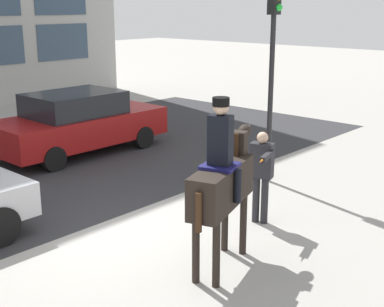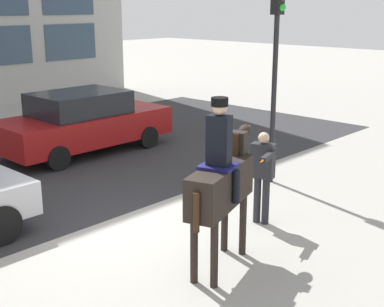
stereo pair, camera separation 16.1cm
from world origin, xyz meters
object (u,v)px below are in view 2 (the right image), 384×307
object	(u,v)px
pedestrian_bystander	(263,171)
traffic_light	(276,51)
street_car_far_lane	(83,122)
mounted_horse_lead	(222,181)

from	to	relation	value
pedestrian_bystander	traffic_light	bearing A→B (deg)	-166.26
pedestrian_bystander	traffic_light	distance (m)	3.08
pedestrian_bystander	traffic_light	world-z (taller)	traffic_light
pedestrian_bystander	street_car_far_lane	distance (m)	6.38
mounted_horse_lead	traffic_light	world-z (taller)	traffic_light
traffic_light	street_car_far_lane	bearing A→B (deg)	105.30
mounted_horse_lead	street_car_far_lane	distance (m)	7.32
mounted_horse_lead	pedestrian_bystander	size ratio (longest dim) A/B	1.54
pedestrian_bystander	traffic_light	xyz separation A→B (m)	(2.08, 1.25, 1.89)
mounted_horse_lead	street_car_far_lane	world-z (taller)	mounted_horse_lead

